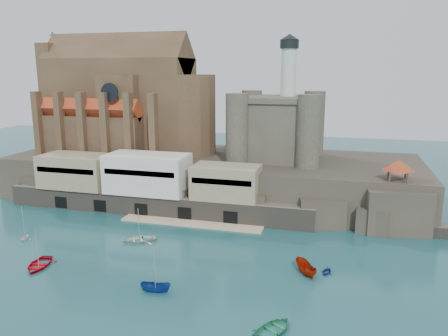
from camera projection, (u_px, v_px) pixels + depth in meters
ground at (144, 258)px, 73.78m from camera, size 300.00×300.00×0.00m
promontory at (211, 176)px, 109.81m from camera, size 100.00×36.00×10.00m
quay at (147, 185)px, 96.80m from camera, size 70.00×12.00×13.05m
church at (126, 105)px, 114.56m from camera, size 47.00×25.93×30.51m
castle_keep at (278, 125)px, 104.30m from camera, size 21.20×21.20×29.30m
rock_outcrop at (395, 210)px, 86.40m from camera, size 14.50×10.50×8.70m
pavilion at (398, 167)px, 84.65m from camera, size 6.40×6.40×5.40m
boat_0 at (39, 267)px, 70.46m from camera, size 4.80×2.38×6.46m
boat_2 at (156, 291)px, 62.60m from camera, size 1.91×1.87×4.55m
boat_3 at (274, 331)px, 53.11m from camera, size 4.30×3.18×5.95m
boat_4 at (25, 239)px, 82.05m from camera, size 2.60×1.89×2.73m
boat_5 at (305, 273)px, 68.21m from camera, size 2.85×2.87×5.46m
boat_6 at (139, 241)px, 81.03m from camera, size 3.37×4.44×6.18m
boat_7 at (327, 273)px, 68.25m from camera, size 2.62×2.08×2.64m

